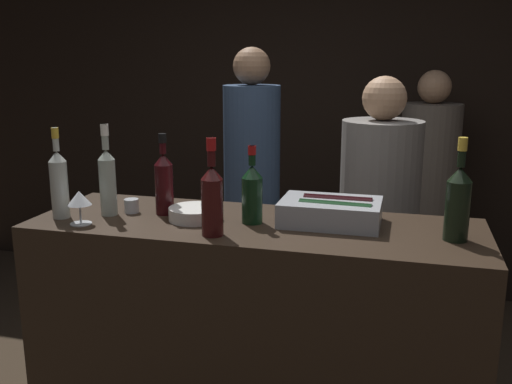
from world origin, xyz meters
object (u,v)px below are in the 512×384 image
at_px(red_wine_bottle_tall, 212,197).
at_px(white_wine_bottle, 107,178).
at_px(candle_votive, 132,206).
at_px(red_wine_bottle_black_foil, 164,181).
at_px(wine_glass, 79,199).
at_px(champagne_bottle, 458,201).
at_px(person_in_hoodie, 428,185).
at_px(red_wine_bottle_burgundy, 252,192).
at_px(ice_bin_with_bottles, 332,211).
at_px(rose_wine_bottle, 59,182).
at_px(person_blond_tee, 378,227).
at_px(bowl_white, 195,213).
at_px(person_grey_polo, 252,184).

height_order(red_wine_bottle_tall, white_wine_bottle, white_wine_bottle).
height_order(candle_votive, red_wine_bottle_black_foil, red_wine_bottle_black_foil).
distance_m(wine_glass, champagne_bottle, 1.43).
xyz_separation_m(wine_glass, person_in_hoodie, (1.38, 1.91, -0.27)).
relative_size(candle_votive, red_wine_bottle_burgundy, 0.20).
relative_size(white_wine_bottle, red_wine_bottle_black_foil, 1.12).
bearing_deg(ice_bin_with_bottles, rose_wine_bottle, -169.68).
bearing_deg(wine_glass, champagne_bottle, 6.81).
bearing_deg(red_wine_bottle_black_foil, person_blond_tee, 37.06).
height_order(rose_wine_bottle, person_blond_tee, person_blond_tee).
relative_size(bowl_white, person_grey_polo, 0.12).
xyz_separation_m(candle_votive, champagne_bottle, (1.31, -0.04, 0.12)).
relative_size(red_wine_bottle_burgundy, red_wine_bottle_black_foil, 0.91).
relative_size(wine_glass, person_blond_tee, 0.08).
xyz_separation_m(candle_votive, person_grey_polo, (0.25, 1.01, -0.11)).
xyz_separation_m(wine_glass, red_wine_bottle_black_foil, (0.26, 0.23, 0.04)).
bearing_deg(red_wine_bottle_black_foil, red_wine_bottle_burgundy, -4.91).
distance_m(wine_glass, candle_votive, 0.25).
bearing_deg(wine_glass, red_wine_bottle_tall, -0.04).
height_order(wine_glass, red_wine_bottle_black_foil, red_wine_bottle_black_foil).
distance_m(candle_votive, white_wine_bottle, 0.16).
height_order(bowl_white, white_wine_bottle, white_wine_bottle).
distance_m(red_wine_bottle_burgundy, person_in_hoodie, 1.88).
bearing_deg(rose_wine_bottle, bowl_white, 11.62).
relative_size(candle_votive, red_wine_bottle_tall, 0.17).
xyz_separation_m(white_wine_bottle, rose_wine_bottle, (-0.17, -0.09, -0.01)).
bearing_deg(person_in_hoodie, ice_bin_with_bottles, -32.82).
bearing_deg(wine_glass, red_wine_bottle_burgundy, 16.65).
distance_m(rose_wine_bottle, person_in_hoodie, 2.40).
bearing_deg(red_wine_bottle_tall, ice_bin_with_bottles, 32.95).
bearing_deg(ice_bin_with_bottles, person_blond_tee, 75.66).
distance_m(candle_votive, person_blond_tee, 1.22).
bearing_deg(rose_wine_bottle, red_wine_bottle_black_foil, 22.75).
height_order(wine_glass, white_wine_bottle, white_wine_bottle).
height_order(champagne_bottle, white_wine_bottle, white_wine_bottle).
relative_size(wine_glass, candle_votive, 2.21).
bearing_deg(candle_votive, bowl_white, -6.62).
bearing_deg(candle_votive, champagne_bottle, -1.85).
xyz_separation_m(white_wine_bottle, red_wine_bottle_black_foil, (0.22, 0.07, -0.02)).
bearing_deg(white_wine_bottle, person_blond_tee, 33.78).
xyz_separation_m(ice_bin_with_bottles, candle_votive, (-0.85, -0.05, -0.02)).
height_order(candle_votive, white_wine_bottle, white_wine_bottle).
height_order(bowl_white, rose_wine_bottle, rose_wine_bottle).
xyz_separation_m(candle_votive, person_in_hoodie, (1.26, 1.69, -0.20)).
xyz_separation_m(red_wine_bottle_black_foil, person_blond_tee, (0.86, 0.65, -0.32)).
xyz_separation_m(bowl_white, red_wine_bottle_tall, (0.14, -0.18, 0.12)).
height_order(red_wine_bottle_black_foil, person_blond_tee, person_blond_tee).
relative_size(candle_votive, red_wine_bottle_black_foil, 0.18).
height_order(red_wine_bottle_tall, person_blond_tee, person_blond_tee).
bearing_deg(red_wine_bottle_black_foil, person_grey_polo, 83.84).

